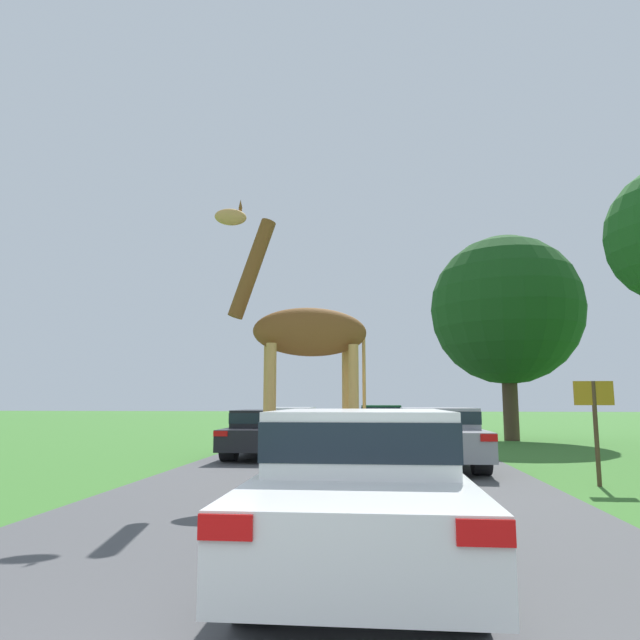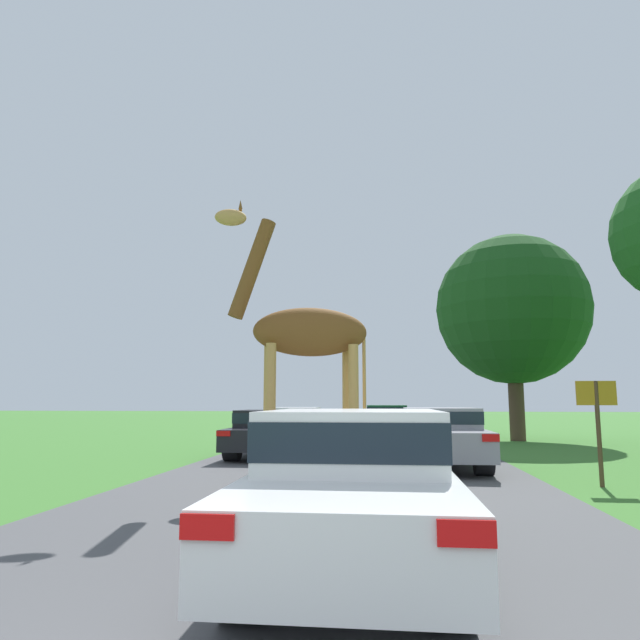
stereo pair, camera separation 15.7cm
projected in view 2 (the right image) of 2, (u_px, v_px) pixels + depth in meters
road at (369, 429)px, 30.81m from camera, size 7.68×120.00×0.00m
giraffe_near_road at (304, 342)px, 10.01m from camera, size 2.75×1.16×5.06m
car_lead_maroon at (355, 480)px, 5.39m from camera, size 1.75×4.58×1.43m
car_queue_right at (387, 419)px, 25.77m from camera, size 1.93×4.77×1.32m
car_queue_left at (441, 435)px, 13.10m from camera, size 1.82×4.22×1.36m
car_far_ahead at (297, 423)px, 21.25m from camera, size 1.76×4.49×1.27m
car_verge_right at (272, 431)px, 15.65m from camera, size 1.94×3.96×1.27m
tree_left_edge at (512, 310)px, 22.49m from camera, size 5.90×5.90×8.05m
sign_post at (597, 413)px, 10.30m from camera, size 0.70×0.08×1.88m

